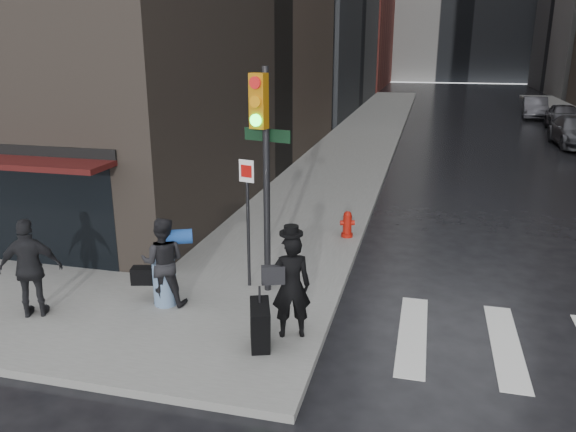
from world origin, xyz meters
name	(u,v)px	position (x,y,z in m)	size (l,w,h in m)	color
ground	(212,337)	(0.00, 0.00, 0.00)	(140.00, 140.00, 0.00)	black
sidewalk_left	(371,126)	(0.00, 27.00, 0.07)	(4.00, 50.00, 0.15)	slate
man_overcoat	(285,292)	(1.35, 0.04, 1.01)	(1.05, 1.32, 2.06)	black
man_jeans	(163,262)	(-1.27, 0.77, 1.04)	(1.29, 0.86, 1.77)	black
man_greycoat	(31,268)	(-3.41, -0.26, 1.10)	(1.20, 0.86, 1.89)	black
traffic_light	(262,152)	(0.44, 1.81, 3.06)	(1.10, 0.63, 4.51)	black
fire_hydrant	(347,225)	(1.61, 5.62, 0.46)	(0.41, 0.31, 0.70)	#971209
parked_car_3	(576,132)	(10.83, 22.99, 0.73)	(2.03, 5.00, 1.45)	#45464B
parked_car_4	(564,117)	(11.40, 28.74, 0.78)	(1.85, 4.59, 1.56)	#3E3E43
parked_car_5	(535,108)	(10.66, 34.49, 0.73)	(1.54, 4.40, 1.45)	#424247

